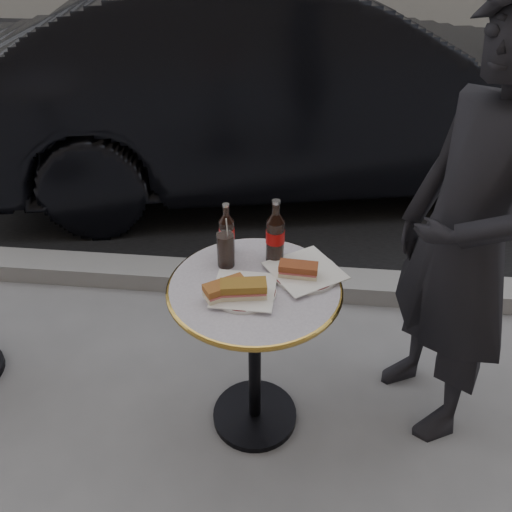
# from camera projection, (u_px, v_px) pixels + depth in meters

# --- Properties ---
(ground) EXTENTS (80.00, 80.00, 0.00)m
(ground) POSITION_uv_depth(u_px,v_px,m) (255.00, 417.00, 2.17)
(ground) COLOR slate
(ground) RESTS_ON ground
(asphalt_road) EXTENTS (40.00, 8.00, 0.00)m
(asphalt_road) POSITION_uv_depth(u_px,v_px,m) (296.00, 85.00, 6.25)
(asphalt_road) COLOR black
(asphalt_road) RESTS_ON ground
(curb) EXTENTS (40.00, 0.20, 0.12)m
(curb) POSITION_uv_depth(u_px,v_px,m) (271.00, 281.00, 2.88)
(curb) COLOR gray
(curb) RESTS_ON ground
(bistro_table) EXTENTS (0.62, 0.62, 0.73)m
(bistro_table) POSITION_uv_depth(u_px,v_px,m) (255.00, 358.00, 1.96)
(bistro_table) COLOR #BAB2C4
(bistro_table) RESTS_ON ground
(plate_left) EXTENTS (0.26, 0.26, 0.01)m
(plate_left) POSITION_uv_depth(u_px,v_px,m) (244.00, 292.00, 1.71)
(plate_left) COLOR white
(plate_left) RESTS_ON bistro_table
(plate_right) EXTENTS (0.33, 0.33, 0.01)m
(plate_right) POSITION_uv_depth(u_px,v_px,m) (305.00, 272.00, 1.80)
(plate_right) COLOR silver
(plate_right) RESTS_ON bistro_table
(sandwich_left_a) EXTENTS (0.16, 0.14, 0.05)m
(sandwich_left_a) POSITION_uv_depth(u_px,v_px,m) (225.00, 290.00, 1.67)
(sandwich_left_a) COLOR #985626
(sandwich_left_a) RESTS_ON plate_left
(sandwich_left_b) EXTENTS (0.16, 0.10, 0.05)m
(sandwich_left_b) POSITION_uv_depth(u_px,v_px,m) (244.00, 290.00, 1.67)
(sandwich_left_b) COLOR olive
(sandwich_left_b) RESTS_ON plate_left
(sandwich_right) EXTENTS (0.14, 0.07, 0.05)m
(sandwich_right) POSITION_uv_depth(u_px,v_px,m) (298.00, 270.00, 1.76)
(sandwich_right) COLOR brown
(sandwich_right) RESTS_ON plate_right
(cola_bottle_left) EXTENTS (0.07, 0.07, 0.21)m
(cola_bottle_left) POSITION_uv_depth(u_px,v_px,m) (227.00, 229.00, 1.85)
(cola_bottle_left) COLOR black
(cola_bottle_left) RESTS_ON bistro_table
(cola_bottle_right) EXTENTS (0.08, 0.08, 0.25)m
(cola_bottle_right) POSITION_uv_depth(u_px,v_px,m) (275.00, 231.00, 1.81)
(cola_bottle_right) COLOR black
(cola_bottle_right) RESTS_ON bistro_table
(cola_glass) EXTENTS (0.08, 0.08, 0.13)m
(cola_glass) POSITION_uv_depth(u_px,v_px,m) (226.00, 250.00, 1.81)
(cola_glass) COLOR black
(cola_glass) RESTS_ON bistro_table
(parked_car) EXTENTS (2.50, 4.80, 1.50)m
(parked_car) POSITION_uv_depth(u_px,v_px,m) (291.00, 86.00, 3.64)
(parked_car) COLOR black
(parked_car) RESTS_ON ground
(pedestrian) EXTENTS (0.62, 0.73, 1.70)m
(pedestrian) POSITION_uv_depth(u_px,v_px,m) (465.00, 245.00, 1.75)
(pedestrian) COLOR black
(pedestrian) RESTS_ON ground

